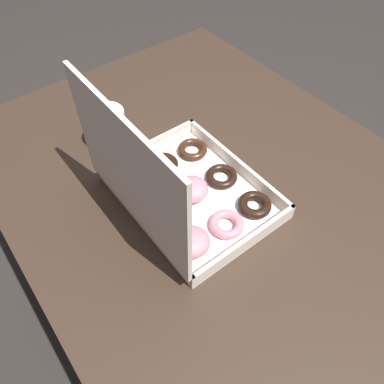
# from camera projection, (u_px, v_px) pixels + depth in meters

# --- Properties ---
(ground_plane) EXTENTS (8.00, 8.00, 0.00)m
(ground_plane) POSITION_uv_depth(u_px,v_px,m) (215.00, 323.00, 1.32)
(ground_plane) COLOR #2D2826
(dining_table) EXTENTS (1.21, 0.82, 0.70)m
(dining_table) POSITION_uv_depth(u_px,v_px,m) (228.00, 224.00, 0.85)
(dining_table) COLOR #38281E
(dining_table) RESTS_ON ground_plane
(donut_box) EXTENTS (0.33, 0.26, 0.28)m
(donut_box) POSITION_uv_depth(u_px,v_px,m) (176.00, 190.00, 0.72)
(donut_box) COLOR white
(donut_box) RESTS_ON dining_table
(coffee_mug) EXTENTS (0.08, 0.08, 0.10)m
(coffee_mug) POSITION_uv_depth(u_px,v_px,m) (109.00, 129.00, 0.84)
(coffee_mug) COLOR white
(coffee_mug) RESTS_ON dining_table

